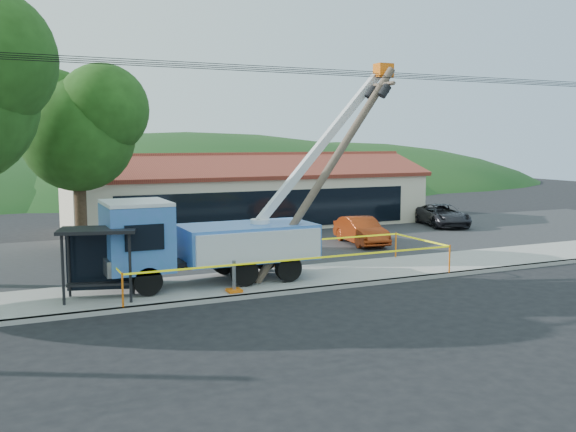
% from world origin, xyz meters
% --- Properties ---
extents(ground, '(120.00, 120.00, 0.00)m').
position_xyz_m(ground, '(0.00, 0.00, 0.00)').
color(ground, black).
rests_on(ground, ground).
extents(curb, '(60.00, 0.25, 0.15)m').
position_xyz_m(curb, '(0.00, 2.10, 0.07)').
color(curb, gray).
rests_on(curb, ground).
extents(sidewalk, '(60.00, 4.00, 0.15)m').
position_xyz_m(sidewalk, '(0.00, 4.00, 0.07)').
color(sidewalk, gray).
rests_on(sidewalk, ground).
extents(parking_lot, '(60.00, 12.00, 0.10)m').
position_xyz_m(parking_lot, '(0.00, 12.00, 0.05)').
color(parking_lot, '#28282B').
rests_on(parking_lot, ground).
extents(strip_mall, '(22.50, 8.53, 4.67)m').
position_xyz_m(strip_mall, '(4.00, 19.98, 1.88)').
color(strip_mall, beige).
rests_on(strip_mall, ground).
extents(tree_lot, '(6.30, 5.60, 8.94)m').
position_xyz_m(tree_lot, '(-7.00, 13.00, 6.21)').
color(tree_lot, '#332316').
rests_on(tree_lot, ground).
extents(hill_center, '(89.60, 64.00, 32.00)m').
position_xyz_m(hill_center, '(10.00, 55.00, 0.00)').
color(hill_center, '#153C16').
rests_on(hill_center, ground).
extents(hill_east, '(72.80, 52.00, 26.00)m').
position_xyz_m(hill_east, '(30.00, 55.00, 0.00)').
color(hill_east, '#153C16').
rests_on(hill_east, ground).
extents(utility_truck, '(11.65, 4.24, 8.36)m').
position_xyz_m(utility_truck, '(-3.58, 4.47, 1.83)').
color(utility_truck, black).
rests_on(utility_truck, ground).
extents(leaning_pole, '(6.07, 1.71, 8.28)m').
position_xyz_m(leaning_pole, '(1.32, 3.65, 4.61)').
color(leaning_pole, brown).
rests_on(leaning_pole, ground).
extents(bus_shelter, '(2.81, 2.13, 2.41)m').
position_xyz_m(bus_shelter, '(-7.55, 3.67, 1.91)').
color(bus_shelter, black).
rests_on(bus_shelter, ground).
extents(caution_tape, '(12.99, 3.85, 1.11)m').
position_xyz_m(caution_tape, '(-0.63, 3.99, 0.98)').
color(caution_tape, orange).
rests_on(caution_tape, ground).
extents(car_silver, '(1.99, 4.03, 1.32)m').
position_xyz_m(car_silver, '(-4.66, 11.26, 0.00)').
color(car_silver, silver).
rests_on(car_silver, ground).
extents(car_red, '(1.98, 4.37, 1.39)m').
position_xyz_m(car_red, '(6.50, 10.04, 0.00)').
color(car_red, '#99310F').
rests_on(car_red, ground).
extents(car_dark, '(3.48, 5.30, 1.35)m').
position_xyz_m(car_dark, '(14.81, 13.98, 0.00)').
color(car_dark, black).
rests_on(car_dark, ground).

